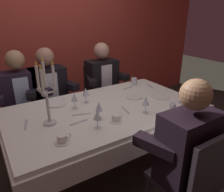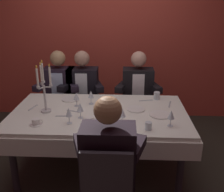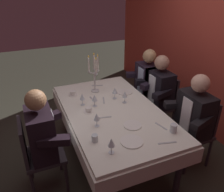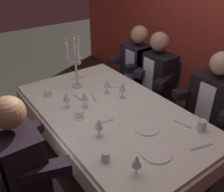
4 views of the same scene
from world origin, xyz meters
name	(u,v)px [view 2 (image 2 of 4)]	position (x,y,z in m)	size (l,w,h in m)	color
ground_plane	(100,169)	(0.00, 0.00, 0.00)	(12.00, 12.00, 0.00)	#302F25
back_wall	(108,35)	(0.00, 1.66, 1.35)	(6.00, 0.12, 2.70)	#BF4033
dining_table	(99,121)	(0.00, 0.00, 0.62)	(1.94, 1.14, 0.74)	white
candelabra	(44,89)	(-0.58, -0.03, 0.99)	(0.15, 0.17, 0.57)	silver
dinner_plate_0	(160,115)	(0.65, -0.07, 0.75)	(0.23, 0.23, 0.01)	white
dinner_plate_1	(70,99)	(-0.38, 0.34, 0.75)	(0.22, 0.22, 0.01)	white
dinner_plate_2	(136,109)	(0.40, 0.07, 0.75)	(0.20, 0.20, 0.01)	white
wine_glass_0	(91,95)	(-0.11, 0.22, 0.85)	(0.07, 0.07, 0.16)	silver
wine_glass_1	(80,108)	(-0.17, -0.17, 0.85)	(0.07, 0.07, 0.16)	silver
wine_glass_2	(69,113)	(-0.26, -0.31, 0.85)	(0.07, 0.07, 0.16)	silver
wine_glass_3	(76,97)	(-0.27, 0.14, 0.85)	(0.07, 0.07, 0.16)	silver
wine_glass_4	(171,115)	(0.72, -0.32, 0.86)	(0.07, 0.07, 0.16)	silver
wine_glass_5	(122,113)	(0.26, -0.30, 0.86)	(0.07, 0.07, 0.16)	silver
water_tumbler_0	(148,126)	(0.50, -0.40, 0.78)	(0.06, 0.06, 0.08)	silver
water_tumbler_1	(157,96)	(0.67, 0.41, 0.79)	(0.07, 0.07, 0.09)	silver
coffee_cup_0	(36,122)	(-0.58, -0.35, 0.77)	(0.13, 0.12, 0.06)	white
coffee_cup_1	(89,120)	(-0.07, -0.29, 0.77)	(0.13, 0.12, 0.06)	white
fork_0	(110,118)	(0.13, -0.16, 0.74)	(0.17, 0.02, 0.01)	#B7B7BC
fork_1	(146,101)	(0.54, 0.35, 0.74)	(0.17, 0.02, 0.01)	#B7B7BC
fork_2	(64,116)	(-0.36, -0.14, 0.74)	(0.17, 0.02, 0.01)	#B7B7BC
fork_3	(33,108)	(-0.75, 0.07, 0.74)	(0.17, 0.02, 0.01)	#B7B7BC
knife_4	(170,104)	(0.80, 0.25, 0.74)	(0.19, 0.02, 0.01)	#B7B7BC
fork_5	(74,111)	(-0.27, -0.01, 0.74)	(0.17, 0.02, 0.01)	#B7B7BC
seated_diner_0	(60,86)	(-0.64, 0.89, 0.74)	(0.63, 0.48, 1.24)	#2D252C
seated_diner_1	(83,86)	(-0.31, 0.89, 0.74)	(0.63, 0.48, 1.24)	#2D252C
seated_diner_2	(108,158)	(0.15, -0.89, 0.74)	(0.63, 0.48, 1.24)	#2D252C
seated_diner_3	(138,87)	(0.46, 0.89, 0.74)	(0.63, 0.48, 1.24)	#2D252C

